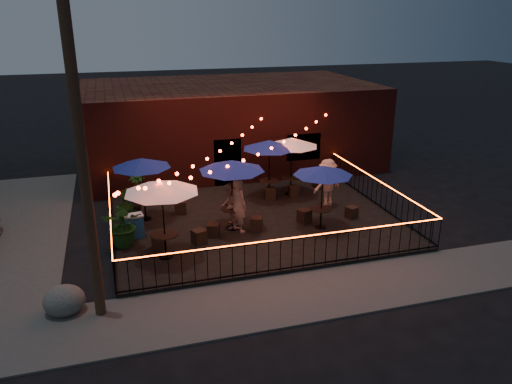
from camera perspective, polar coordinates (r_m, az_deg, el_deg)
ground at (r=16.63m, az=1.67°, el=-6.14°), size 110.00×110.00×0.00m
patio at (r=18.34m, az=-0.26°, el=-3.31°), size 10.00×8.00×0.15m
sidewalk at (r=13.95m, az=5.90°, el=-11.63°), size 18.00×2.50×0.05m
brick_building at (r=25.41m, az=-3.16°, el=7.79°), size 14.00×8.00×4.00m
utility_pole at (r=12.07m, az=-19.17°, el=2.95°), size 0.26×0.26×8.00m
fence_front at (r=14.65m, az=4.14°, el=-7.08°), size 10.00×0.04×1.04m
fence_left at (r=17.50m, az=-16.21°, el=-3.22°), size 0.04×8.00×1.04m
fence_right at (r=20.00m, az=13.62°, el=-0.07°), size 0.04×8.00×1.04m
festoon_lights at (r=17.00m, az=-3.26°, el=3.53°), size 10.02×8.72×1.32m
cafe_table_0 at (r=14.94m, az=-10.76°, el=0.51°), size 2.76×2.76×2.49m
cafe_table_1 at (r=18.05m, az=-12.97°, el=3.17°), size 2.67×2.67×2.31m
cafe_table_2 at (r=16.76m, az=-2.80°, el=2.95°), size 2.88×2.88×2.49m
cafe_table_3 at (r=19.79m, az=1.55°, el=5.36°), size 2.37×2.37×2.40m
cafe_table_4 at (r=17.06m, az=7.67°, el=2.36°), size 2.55×2.55×2.26m
cafe_table_5 at (r=20.21m, az=4.09°, el=5.64°), size 2.21×2.21×2.40m
bistro_chair_0 at (r=16.35m, az=-11.05°, el=-5.57°), size 0.49×0.49×0.44m
bistro_chair_1 at (r=16.43m, az=-6.53°, el=-5.10°), size 0.52×0.52×0.48m
bistro_chair_2 at (r=18.90m, az=-13.56°, el=-2.18°), size 0.43×0.43×0.45m
bistro_chair_3 at (r=18.94m, az=-8.67°, el=-1.72°), size 0.46×0.46×0.50m
bistro_chair_4 at (r=16.90m, az=-4.90°, el=-4.36°), size 0.49×0.49×0.45m
bistro_chair_5 at (r=17.30m, az=0.04°, el=-3.65°), size 0.53×0.53×0.48m
bistro_chair_6 at (r=20.25m, az=-2.09°, el=-0.13°), size 0.43×0.43×0.45m
bistro_chair_7 at (r=20.13m, az=1.68°, el=-0.19°), size 0.52×0.52×0.48m
bistro_chair_8 at (r=18.04m, az=5.54°, el=-2.73°), size 0.52×0.52×0.47m
bistro_chair_9 at (r=18.66m, az=10.86°, el=-2.29°), size 0.47×0.47×0.43m
bistro_chair_10 at (r=20.51m, az=4.33°, el=0.10°), size 0.41×0.41×0.45m
bistro_chair_11 at (r=21.65m, az=7.25°, el=1.14°), size 0.55×0.55×0.51m
patron_a at (r=16.97m, az=-1.99°, el=-1.51°), size 0.71×0.83×1.92m
patron_b at (r=17.32m, az=-3.03°, el=-1.58°), size 0.85×0.96×1.63m
patron_c at (r=19.40m, az=8.15°, el=1.03°), size 1.37×1.02×1.89m
potted_shrub_a at (r=16.57m, az=-14.84°, el=-3.63°), size 1.53×1.40×1.44m
potted_shrub_b at (r=18.40m, az=-14.54°, el=-1.30°), size 0.90×0.79×1.40m
potted_shrub_c at (r=20.34m, az=-13.41°, el=0.52°), size 0.88×0.88×1.19m
cooler at (r=17.20m, az=-13.74°, el=-3.77°), size 0.66×0.51×0.81m
boulder at (r=13.86m, az=-21.07°, el=-11.51°), size 1.10×0.98×0.76m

